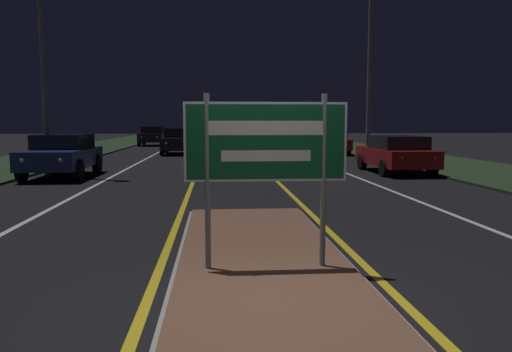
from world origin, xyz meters
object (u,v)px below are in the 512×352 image
Objects in this scene: highway_sign at (266,149)px; car_receding_0 at (396,153)px; car_receding_2 at (306,138)px; car_receding_3 at (246,134)px; car_receding_1 at (328,141)px; streetlight_right_near at (370,37)px; car_approaching_0 at (62,154)px; car_approaching_2 at (153,136)px; car_approaching_1 at (179,141)px.

car_receding_0 is (6.04, 12.02, -0.83)m from highway_sign.
highway_sign is at bearing -101.11° from car_receding_2.
car_receding_3 is (-3.65, 13.70, 0.03)m from car_receding_2.
car_receding_0 is at bearing -89.93° from car_receding_1.
streetlight_right_near reaches higher than highway_sign.
car_receding_1 is 21.72m from car_receding_3.
car_approaching_0 reaches higher than car_receding_3.
car_receding_2 is at bearing 58.32° from car_approaching_0.
car_receding_1 is 0.95× the size of car_receding_2.
car_approaching_2 reaches higher than car_receding_0.
car_receding_3 is 21.38m from car_approaching_1.
car_receding_1 is at bearing -45.10° from car_approaching_2.
highway_sign reaches higher than car_approaching_1.
car_receding_1 is (-0.01, 11.17, 0.03)m from car_receding_0.
car_approaching_1 reaches higher than car_receding_0.
car_approaching_1 is 1.03× the size of car_approaching_2.
car_approaching_2 is (-11.75, 22.95, 0.08)m from car_receding_0.
car_approaching_2 reaches higher than car_approaching_1.
car_receding_2 is at bearing 91.93° from streetlight_right_near.
car_receding_3 is at bearing 75.93° from car_approaching_1.
car_approaching_1 reaches higher than car_receding_1.
car_receding_1 is at bearing -90.30° from car_receding_2.
car_approaching_2 is (-11.78, 4.07, 0.10)m from car_receding_2.
car_receding_3 is at bearing 49.85° from car_approaching_2.
streetlight_right_near is 2.11× the size of car_approaching_1.
car_approaching_2 is at bearing 160.94° from car_receding_2.
highway_sign is 13.48m from car_receding_0.
car_receding_0 is 25.79m from car_approaching_2.
car_receding_3 is at bearing 96.35° from car_receding_0.
car_approaching_2 is at bearing 134.90° from car_receding_1.
car_approaching_1 reaches higher than car_receding_2.
streetlight_right_near reaches higher than car_receding_2.
car_approaching_0 is at bearing -155.96° from streetlight_right_near.
car_receding_3 is at bearing 98.51° from streetlight_right_near.
streetlight_right_near is 2.08× the size of car_receding_0.
car_approaching_2 reaches higher than car_receding_1.
highway_sign is 35.44m from car_approaching_2.
car_receding_2 is at bearing -75.07° from car_receding_3.
highway_sign is 31.50m from car_receding_2.
highway_sign is at bearing -63.15° from car_approaching_0.
highway_sign is at bearing -104.58° from car_receding_1.
car_receding_0 is 1.05× the size of car_approaching_0.
car_approaching_1 is (-9.32, 6.76, -5.00)m from streetlight_right_near.
car_receding_0 is at bearing -53.31° from car_approaching_1.
car_receding_1 is 7.71m from car_receding_2.
car_approaching_2 is (-5.71, 34.97, -0.75)m from highway_sign.
car_approaching_0 reaches higher than car_receding_0.
car_receding_2 is at bearing 78.89° from highway_sign.
highway_sign is 0.49× the size of car_receding_0.
car_receding_0 is 32.79m from car_receding_3.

